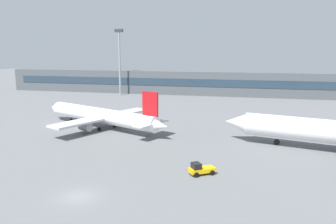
{
  "coord_description": "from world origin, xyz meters",
  "views": [
    {
      "loc": [
        19.02,
        -33.35,
        16.98
      ],
      "look_at": [
        1.06,
        40.0,
        3.0
      ],
      "focal_mm": 35.76,
      "sensor_mm": 36.0,
      "label": 1
    }
  ],
  "objects": [
    {
      "name": "baggage_tug_yellow",
      "position": [
        12.92,
        10.48,
        0.8
      ],
      "size": [
        3.83,
        3.24,
        1.75
      ],
      "color": "#F2B20C",
      "rests_on": "ground_plane"
    },
    {
      "name": "terminal_building",
      "position": [
        0.0,
        96.74,
        4.5
      ],
      "size": [
        157.86,
        12.13,
        9.0
      ],
      "color": "#4C5156",
      "rests_on": "ground_plane"
    },
    {
      "name": "ground_plane",
      "position": [
        0.0,
        40.0,
        0.0
      ],
      "size": [
        400.0,
        400.0,
        0.0
      ],
      "primitive_type": "plane",
      "color": "slate"
    },
    {
      "name": "floodlight_tower_west",
      "position": [
        -29.21,
        86.49,
        14.38
      ],
      "size": [
        3.2,
        0.8,
        24.76
      ],
      "color": "gray",
      "rests_on": "ground_plane"
    },
    {
      "name": "airplane_mid",
      "position": [
        -12.61,
        33.29,
        2.8
      ],
      "size": [
        35.04,
        25.22,
        9.17
      ],
      "color": "white",
      "rests_on": "ground_plane"
    }
  ]
}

